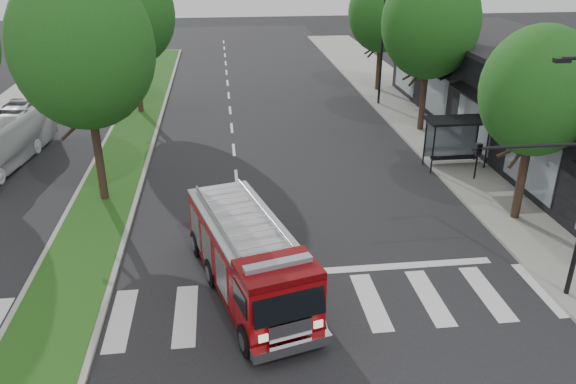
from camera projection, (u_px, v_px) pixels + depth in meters
name	position (u px, v px, depth m)	size (l,w,h in m)	color
ground	(244.00, 261.00, 20.67)	(140.00, 140.00, 0.00)	black
sidewalk_right	(461.00, 152.00, 31.04)	(5.00, 80.00, 0.15)	gray
median	(138.00, 121.00, 36.25)	(3.00, 50.00, 0.15)	gray
storefront_row	(546.00, 106.00, 30.52)	(8.00, 30.00, 5.00)	black
bus_shelter	(456.00, 129.00, 28.41)	(3.20, 1.60, 2.61)	black
tree_right_near	(538.00, 92.00, 21.45)	(4.40, 4.40, 8.05)	black
tree_right_mid	(431.00, 22.00, 31.89)	(5.60, 5.60, 9.72)	black
tree_right_far	(382.00, 13.00, 41.20)	(5.00, 5.00, 8.73)	black
tree_median_near	(83.00, 48.00, 22.62)	(5.80, 5.80, 10.16)	black
tree_median_far	(130.00, 14.00, 35.41)	(5.60, 5.60, 9.72)	black
streetlight_right_near	(569.00, 168.00, 16.62)	(4.08, 0.22, 8.00)	black
streetlight_right_far	(380.00, 41.00, 38.02)	(2.11, 0.20, 8.00)	black
fire_engine	(248.00, 257.00, 18.44)	(4.25, 8.14, 2.71)	#5D0507
city_bus	(0.00, 142.00, 28.87)	(2.18, 9.34, 2.60)	silver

